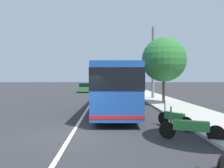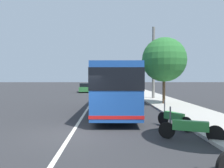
{
  "view_description": "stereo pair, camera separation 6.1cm",
  "coord_description": "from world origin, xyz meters",
  "px_view_note": "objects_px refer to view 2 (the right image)",
  "views": [
    {
      "loc": [
        -9.16,
        -1.46,
        2.39
      ],
      "look_at": [
        6.03,
        -1.87,
        1.96
      ],
      "focal_mm": 34.22,
      "sensor_mm": 36.0,
      "label": 1
    },
    {
      "loc": [
        -9.16,
        -1.53,
        2.39
      ],
      "look_at": [
        6.03,
        -1.87,
        1.96
      ],
      "focal_mm": 34.22,
      "sensor_mm": 36.0,
      "label": 2
    }
  ],
  "objects_px": {
    "motorcycle_mid_row": "(190,128)",
    "car_side_street": "(115,89)",
    "car_far_distant": "(85,88)",
    "coach_bus": "(115,85)",
    "motorcycle_far_end": "(174,118)",
    "car_behind_bus": "(110,84)",
    "roadside_tree_mid_block": "(164,60)",
    "utility_pole": "(153,63)"
  },
  "relations": [
    {
      "from": "roadside_tree_mid_block",
      "to": "utility_pole",
      "type": "bearing_deg",
      "value": -2.04
    },
    {
      "from": "car_behind_bus",
      "to": "utility_pole",
      "type": "xyz_separation_m",
      "value": [
        -31.03,
        -4.49,
        3.31
      ]
    },
    {
      "from": "car_far_distant",
      "to": "car_behind_bus",
      "type": "relative_size",
      "value": 1.0
    },
    {
      "from": "motorcycle_mid_row",
      "to": "car_far_distant",
      "type": "bearing_deg",
      "value": -54.73
    },
    {
      "from": "coach_bus",
      "to": "utility_pole",
      "type": "height_order",
      "value": "utility_pole"
    },
    {
      "from": "roadside_tree_mid_block",
      "to": "car_far_distant",
      "type": "bearing_deg",
      "value": 27.22
    },
    {
      "from": "motorcycle_mid_row",
      "to": "car_far_distant",
      "type": "relative_size",
      "value": 0.55
    },
    {
      "from": "roadside_tree_mid_block",
      "to": "motorcycle_mid_row",
      "type": "bearing_deg",
      "value": 170.17
    },
    {
      "from": "car_behind_bus",
      "to": "motorcycle_mid_row",
      "type": "bearing_deg",
      "value": -173.43
    },
    {
      "from": "coach_bus",
      "to": "motorcycle_far_end",
      "type": "height_order",
      "value": "coach_bus"
    },
    {
      "from": "car_behind_bus",
      "to": "roadside_tree_mid_block",
      "type": "bearing_deg",
      "value": -169.64
    },
    {
      "from": "motorcycle_mid_row",
      "to": "car_behind_bus",
      "type": "distance_m",
      "value": 46.92
    },
    {
      "from": "car_side_street",
      "to": "utility_pole",
      "type": "distance_m",
      "value": 8.27
    },
    {
      "from": "coach_bus",
      "to": "car_behind_bus",
      "type": "distance_m",
      "value": 39.88
    },
    {
      "from": "coach_bus",
      "to": "motorcycle_far_end",
      "type": "bearing_deg",
      "value": -151.15
    },
    {
      "from": "car_far_distant",
      "to": "motorcycle_mid_row",
      "type": "bearing_deg",
      "value": 9.67
    },
    {
      "from": "car_far_distant",
      "to": "car_side_street",
      "type": "relative_size",
      "value": 1.01
    },
    {
      "from": "motorcycle_mid_row",
      "to": "car_side_street",
      "type": "xyz_separation_m",
      "value": [
        22.24,
        2.02,
        0.26
      ]
    },
    {
      "from": "coach_bus",
      "to": "roadside_tree_mid_block",
      "type": "xyz_separation_m",
      "value": [
        3.69,
        -4.42,
        2.13
      ]
    },
    {
      "from": "car_far_distant",
      "to": "car_behind_bus",
      "type": "distance_m",
      "value": 19.66
    },
    {
      "from": "car_far_distant",
      "to": "car_behind_bus",
      "type": "bearing_deg",
      "value": 162.57
    },
    {
      "from": "coach_bus",
      "to": "utility_pole",
      "type": "relative_size",
      "value": 1.36
    },
    {
      "from": "coach_bus",
      "to": "car_behind_bus",
      "type": "bearing_deg",
      "value": 1.63
    },
    {
      "from": "motorcycle_far_end",
      "to": "roadside_tree_mid_block",
      "type": "height_order",
      "value": "roadside_tree_mid_block"
    },
    {
      "from": "coach_bus",
      "to": "motorcycle_mid_row",
      "type": "xyz_separation_m",
      "value": [
        -6.99,
        -2.57,
        -1.37
      ]
    },
    {
      "from": "motorcycle_mid_row",
      "to": "utility_pole",
      "type": "height_order",
      "value": "utility_pole"
    },
    {
      "from": "motorcycle_mid_row",
      "to": "motorcycle_far_end",
      "type": "distance_m",
      "value": 1.96
    },
    {
      "from": "motorcycle_far_end",
      "to": "roadside_tree_mid_block",
      "type": "distance_m",
      "value": 9.57
    },
    {
      "from": "motorcycle_mid_row",
      "to": "utility_pole",
      "type": "bearing_deg",
      "value": -76.06
    },
    {
      "from": "car_far_distant",
      "to": "roadside_tree_mid_block",
      "type": "height_order",
      "value": "roadside_tree_mid_block"
    },
    {
      "from": "car_side_street",
      "to": "car_behind_bus",
      "type": "bearing_deg",
      "value": -0.11
    },
    {
      "from": "car_behind_bus",
      "to": "utility_pole",
      "type": "relative_size",
      "value": 0.51
    },
    {
      "from": "motorcycle_far_end",
      "to": "utility_pole",
      "type": "height_order",
      "value": "utility_pole"
    },
    {
      "from": "car_side_street",
      "to": "roadside_tree_mid_block",
      "type": "distance_m",
      "value": 12.62
    },
    {
      "from": "motorcycle_mid_row",
      "to": "car_behind_bus",
      "type": "relative_size",
      "value": 0.55
    },
    {
      "from": "coach_bus",
      "to": "car_far_distant",
      "type": "bearing_deg",
      "value": 13.63
    },
    {
      "from": "motorcycle_far_end",
      "to": "car_behind_bus",
      "type": "height_order",
      "value": "car_behind_bus"
    },
    {
      "from": "car_behind_bus",
      "to": "car_side_street",
      "type": "bearing_deg",
      "value": -175.41
    },
    {
      "from": "motorcycle_mid_row",
      "to": "motorcycle_far_end",
      "type": "xyz_separation_m",
      "value": [
        1.96,
        0.0,
        -0.0
      ]
    },
    {
      "from": "coach_bus",
      "to": "motorcycle_mid_row",
      "type": "relative_size",
      "value": 4.85
    },
    {
      "from": "motorcycle_far_end",
      "to": "coach_bus",
      "type": "bearing_deg",
      "value": -1.33
    },
    {
      "from": "motorcycle_far_end",
      "to": "utility_pole",
      "type": "relative_size",
      "value": 0.24
    }
  ]
}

